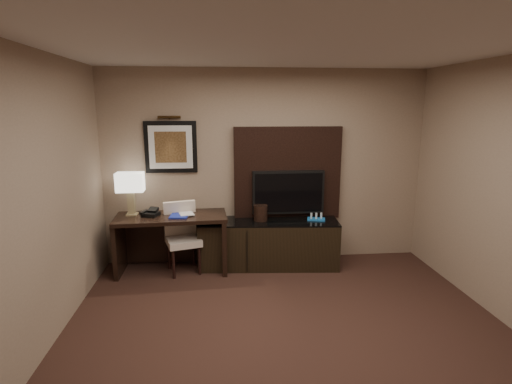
{
  "coord_description": "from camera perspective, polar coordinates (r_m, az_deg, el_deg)",
  "views": [
    {
      "loc": [
        -0.66,
        -3.02,
        2.21
      ],
      "look_at": [
        -0.2,
        1.8,
        1.15
      ],
      "focal_mm": 28.0,
      "sensor_mm": 36.0,
      "label": 1
    }
  ],
  "objects": [
    {
      "name": "floor",
      "position": [
        3.8,
        6.11,
        -23.35
      ],
      "size": [
        4.5,
        5.0,
        0.01
      ],
      "primitive_type": "cube",
      "color": "black",
      "rests_on": "ground"
    },
    {
      "name": "ceiling",
      "position": [
        3.13,
        7.31,
        21.26
      ],
      "size": [
        4.5,
        5.0,
        0.01
      ],
      "primitive_type": "cube",
      "color": "silver",
      "rests_on": "wall_back"
    },
    {
      "name": "wall_back",
      "position": [
        5.63,
        1.39,
        3.55
      ],
      "size": [
        4.5,
        0.01,
        2.7
      ],
      "primitive_type": "cube",
      "color": "gray",
      "rests_on": "floor"
    },
    {
      "name": "wall_left",
      "position": [
        3.52,
        -32.13,
        -3.73
      ],
      "size": [
        0.01,
        5.0,
        2.7
      ],
      "primitive_type": "cube",
      "color": "gray",
      "rests_on": "floor"
    },
    {
      "name": "desk",
      "position": [
        5.52,
        -11.85,
        -7.2
      ],
      "size": [
        1.48,
        0.7,
        0.78
      ],
      "primitive_type": "cube",
      "rotation": [
        0.0,
        0.0,
        0.05
      ],
      "color": "black",
      "rests_on": "floor"
    },
    {
      "name": "credenza",
      "position": [
        5.59,
        1.78,
        -7.34
      ],
      "size": [
        1.94,
        0.68,
        0.65
      ],
      "primitive_type": "cube",
      "rotation": [
        0.0,
        0.0,
        -0.08
      ],
      "color": "black",
      "rests_on": "floor"
    },
    {
      "name": "tv_wall_panel",
      "position": [
        5.62,
        4.5,
        2.69
      ],
      "size": [
        1.5,
        0.12,
        1.3
      ],
      "primitive_type": "cube",
      "color": "black",
      "rests_on": "wall_back"
    },
    {
      "name": "tv",
      "position": [
        5.57,
        4.63,
        -0.02
      ],
      "size": [
        1.0,
        0.08,
        0.6
      ],
      "primitive_type": "cube",
      "color": "black",
      "rests_on": "tv_wall_panel"
    },
    {
      "name": "artwork",
      "position": [
        5.56,
        -12.07,
        6.3
      ],
      "size": [
        0.7,
        0.04,
        0.7
      ],
      "primitive_type": "cube",
      "color": "black",
      "rests_on": "wall_back"
    },
    {
      "name": "picture_light",
      "position": [
        5.5,
        -12.3,
        10.4
      ],
      "size": [
        0.04,
        0.04,
        0.3
      ],
      "primitive_type": "cylinder",
      "color": "#3A2812",
      "rests_on": "wall_back"
    },
    {
      "name": "desk_chair",
      "position": [
        5.43,
        -10.33,
        -6.8
      ],
      "size": [
        0.55,
        0.59,
        0.89
      ],
      "primitive_type": null,
      "rotation": [
        0.0,
        0.0,
        0.28
      ],
      "color": "beige",
      "rests_on": "floor"
    },
    {
      "name": "table_lamp",
      "position": [
        5.5,
        -17.45,
        -0.29
      ],
      "size": [
        0.38,
        0.26,
        0.57
      ],
      "primitive_type": null,
      "rotation": [
        0.0,
        0.0,
        0.18
      ],
      "color": "tan",
      "rests_on": "desk"
    },
    {
      "name": "desk_phone",
      "position": [
        5.43,
        -14.81,
        -2.84
      ],
      "size": [
        0.24,
        0.23,
        0.1
      ],
      "primitive_type": null,
      "rotation": [
        0.0,
        0.0,
        -0.34
      ],
      "color": "black",
      "rests_on": "desk"
    },
    {
      "name": "blue_folder",
      "position": [
        5.36,
        -10.84,
        -3.27
      ],
      "size": [
        0.26,
        0.33,
        0.02
      ],
      "primitive_type": "cube",
      "rotation": [
        0.0,
        0.0,
        -0.1
      ],
      "color": "#172596",
      "rests_on": "desk"
    },
    {
      "name": "book",
      "position": [
        5.36,
        -10.93,
        -2.04
      ],
      "size": [
        0.18,
        0.07,
        0.24
      ],
      "primitive_type": "imported",
      "rotation": [
        0.0,
        0.0,
        0.25
      ],
      "color": "gray",
      "rests_on": "desk"
    },
    {
      "name": "ice_bucket",
      "position": [
        5.48,
        0.65,
        -2.99
      ],
      "size": [
        0.25,
        0.25,
        0.21
      ],
      "primitive_type": "cylinder",
      "rotation": [
        0.0,
        0.0,
        -0.34
      ],
      "color": "black",
      "rests_on": "credenza"
    },
    {
      "name": "minibar_tray",
      "position": [
        5.57,
        8.6,
        -3.53
      ],
      "size": [
        0.27,
        0.2,
        0.09
      ],
      "primitive_type": null,
      "rotation": [
        0.0,
        0.0,
        -0.25
      ],
      "color": "#1B66B3",
      "rests_on": "credenza"
    }
  ]
}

